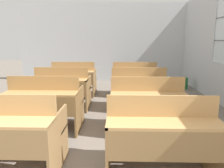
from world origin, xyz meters
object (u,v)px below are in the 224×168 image
bench_front_left (6,133)px  wastepaper_bin (183,83)px  bench_third_left (62,88)px  bench_third_right (139,88)px  bench_second_left (45,103)px  bench_back_left (74,78)px  bench_front_right (160,135)px  bench_second_right (147,104)px  bench_back_right (134,79)px

bench_front_left → wastepaper_bin: size_ratio=3.33×
bench_third_left → bench_third_right: bearing=0.5°
bench_front_left → bench_second_left: (0.02, 1.18, 0.00)m
bench_front_left → bench_back_left: 3.51m
bench_front_left → bench_third_right: (1.64, 2.34, 0.00)m
wastepaper_bin → bench_third_right: bearing=-127.0°
bench_front_left → bench_third_right: bearing=55.0°
bench_front_right → bench_back_left: same height
bench_front_left → bench_third_left: size_ratio=1.00×
bench_second_right → bench_back_left: (-1.65, 2.34, 0.00)m
wastepaper_bin → bench_third_left: bearing=-147.0°
bench_third_right → bench_back_left: size_ratio=1.00×
bench_front_right → bench_second_right: same height
bench_second_right → wastepaper_bin: (1.51, 3.21, -0.28)m
bench_second_right → wastepaper_bin: 3.56m
bench_third_right → wastepaper_bin: bearing=53.0°
bench_front_right → bench_third_right: 2.33m
bench_front_right → bench_back_right: same height
bench_third_right → bench_back_right: same height
bench_second_left → bench_third_left: bearing=90.6°
bench_front_right → bench_third_left: bearing=125.4°
bench_second_right → bench_back_left: size_ratio=1.00×
bench_third_right → bench_front_right: bearing=-89.4°
bench_third_right → bench_back_right: size_ratio=1.00×
bench_front_left → bench_front_right: same height
bench_third_left → wastepaper_bin: size_ratio=3.33×
bench_second_right → bench_front_right: bearing=-90.1°
bench_front_right → bench_third_right: same height
bench_front_right → bench_back_left: size_ratio=1.00×
bench_third_right → wastepaper_bin: size_ratio=3.33×
bench_back_left → wastepaper_bin: (3.16, 0.87, -0.28)m
bench_front_left → bench_second_right: (1.67, 1.17, 0.00)m
bench_third_right → bench_back_left: (-1.62, 1.17, 0.00)m
bench_front_left → bench_front_right: 1.66m
bench_back_left → bench_front_right: bearing=-64.8°
bench_third_right → bench_back_left: same height
bench_front_left → bench_front_right: (1.66, 0.01, 0.00)m
bench_front_left → wastepaper_bin: 5.42m
bench_second_left → bench_third_left: (-0.01, 1.15, 0.00)m
bench_second_left → bench_back_left: (-0.01, 2.33, 0.00)m
bench_back_left → bench_back_right: (1.62, 0.00, 0.00)m
bench_second_right → bench_third_left: 2.02m
bench_second_right → bench_third_right: (-0.03, 1.17, 0.00)m
bench_front_left → bench_back_right: (1.63, 3.52, 0.00)m
bench_front_left → bench_third_left: same height
bench_third_right → bench_back_right: (-0.01, 1.17, 0.00)m
bench_second_right → bench_third_right: bearing=91.3°
bench_front_left → bench_third_left: bearing=89.7°
bench_front_right → wastepaper_bin: 4.64m
bench_third_right → bench_back_left: 2.00m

